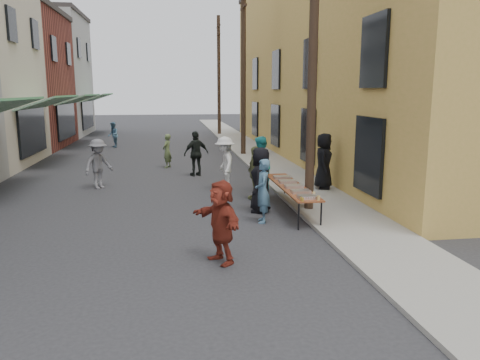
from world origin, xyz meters
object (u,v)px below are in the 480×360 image
object	(u,v)px
utility_pole_far	(219,76)
catering_tray_sausage	(308,197)
utility_pole_near	(313,50)
server	(324,161)
utility_pole_mid	(243,70)
guest_front_a	(261,180)
serving_table	(291,187)
guest_front_c	(260,165)

from	to	relation	value
utility_pole_far	catering_tray_sausage	distance (m)	25.78
utility_pole_near	server	bearing A→B (deg)	63.53
utility_pole_far	server	distance (m)	21.70
utility_pole_mid	guest_front_a	size ratio (longest dim) A/B	4.82
utility_pole_mid	utility_pole_far	bearing A→B (deg)	90.00
utility_pole_far	serving_table	distance (m)	24.16
utility_pole_far	server	bearing A→B (deg)	-86.52
utility_pole_mid	catering_tray_sausage	bearing A→B (deg)	-92.12
utility_pole_near	utility_pole_far	bearing A→B (deg)	90.00
guest_front_c	server	distance (m)	2.21
serving_table	guest_front_c	size ratio (longest dim) A/B	2.09
serving_table	guest_front_a	distance (m)	0.91
serving_table	utility_pole_far	bearing A→B (deg)	88.80
utility_pole_near	server	distance (m)	4.51
utility_pole_near	guest_front_c	distance (m)	4.58
utility_pole_mid	utility_pole_far	xyz separation A→B (m)	(0.00, 12.00, 0.00)
utility_pole_near	server	xyz separation A→B (m)	(1.30, 2.61, -3.45)
serving_table	guest_front_a	size ratio (longest dim) A/B	2.14
utility_pole_mid	serving_table	size ratio (longest dim) A/B	2.25
guest_front_c	serving_table	bearing A→B (deg)	35.66
utility_pole_mid	guest_front_a	world-z (taller)	utility_pole_mid
guest_front_a	guest_front_c	world-z (taller)	guest_front_c
utility_pole_near	guest_front_c	xyz separation A→B (m)	(-0.90, 2.76, -3.54)
serving_table	server	xyz separation A→B (m)	(1.80, 2.47, 0.34)
utility_pole_near	utility_pole_far	size ratio (longest dim) A/B	1.00
guest_front_c	guest_front_a	bearing A→B (deg)	16.40
serving_table	utility_pole_near	bearing A→B (deg)	-16.09
guest_front_c	catering_tray_sausage	bearing A→B (deg)	32.32
utility_pole_far	server	size ratio (longest dim) A/B	4.71
serving_table	catering_tray_sausage	distance (m)	1.65
utility_pole_far	guest_front_a	size ratio (longest dim) A/B	4.82
catering_tray_sausage	guest_front_c	xyz separation A→B (m)	(-0.40, 4.26, 0.17)
catering_tray_sausage	guest_front_c	world-z (taller)	guest_front_c
serving_table	guest_front_a	bearing A→B (deg)	178.49
utility_pole_far	guest_front_c	distance (m)	21.55
utility_pole_near	serving_table	xyz separation A→B (m)	(-0.50, 0.14, -3.79)
serving_table	guest_front_c	xyz separation A→B (m)	(-0.40, 2.61, 0.25)
catering_tray_sausage	guest_front_a	size ratio (longest dim) A/B	0.27
utility_pole_near	server	size ratio (longest dim) A/B	4.71
catering_tray_sausage	utility_pole_far	bearing A→B (deg)	88.88
utility_pole_near	catering_tray_sausage	bearing A→B (deg)	-108.37
catering_tray_sausage	server	world-z (taller)	server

